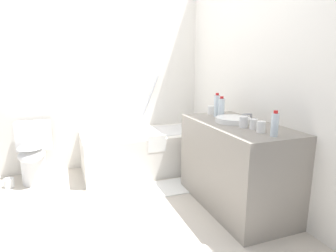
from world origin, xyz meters
The scene contains 17 objects.
ground_plane centered at (0.00, 0.00, 0.00)m, with size 3.84×3.84×0.00m, color beige.
wall_back_tiled centered at (0.00, 1.35, 1.28)m, with size 3.24×0.10×2.57m, color white.
wall_right_mirror centered at (1.47, 0.00, 1.28)m, with size 0.10×3.00×2.57m, color white.
bathtub centered at (0.57, 0.91, 0.28)m, with size 1.63×0.79×1.20m.
toilet centered at (-0.79, 1.01, 0.35)m, with size 0.40×0.53×0.71m.
vanity_counter centered at (1.11, -0.32, 0.42)m, with size 0.62×1.24×0.83m, color gray.
sink_basin centered at (1.10, -0.24, 0.86)m, with size 0.33×0.33×0.05m, color white.
sink_faucet centered at (1.29, -0.24, 0.86)m, with size 0.11×0.15×0.08m.
water_bottle_0 centered at (1.10, -0.82, 0.93)m, with size 0.06×0.06×0.20m.
water_bottle_1 centered at (1.10, -0.03, 0.94)m, with size 0.06×0.06×0.22m.
water_bottle_2 centered at (1.09, 0.06, 0.95)m, with size 0.06×0.06×0.25m.
drinking_glass_0 centered at (1.09, -0.68, 0.88)m, with size 0.07×0.07×0.09m, color white.
drinking_glass_1 centered at (1.10, -0.56, 0.87)m, with size 0.07×0.07×0.09m, color white.
drinking_glass_2 centered at (1.11, 0.21, 0.88)m, with size 0.07×0.07×0.09m, color white.
drinking_glass_3 centered at (1.06, -0.47, 0.88)m, with size 0.08×0.08×0.10m, color white.
bath_mat centered at (0.71, 0.27, 0.01)m, with size 0.64×0.41×0.01m, color white.
toilet_paper_roll centered at (-1.06, 0.93, 0.05)m, with size 0.11×0.11×0.10m, color white.
Camera 1 is at (-0.44, -2.59, 1.41)m, focal length 31.03 mm.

